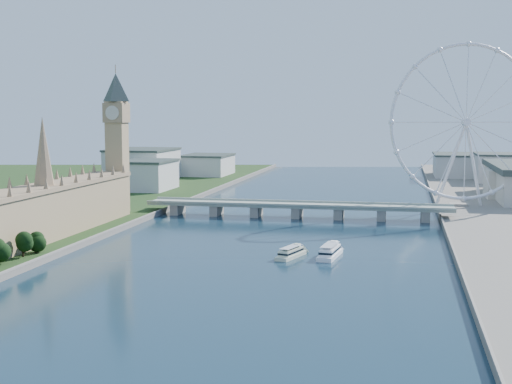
# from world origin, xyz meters

# --- Properties ---
(ground) EXTENTS (2000.00, 2000.00, 0.00)m
(ground) POSITION_xyz_m (0.00, 0.00, 0.00)
(ground) COLOR #1A3A4A
(ground) RESTS_ON ground
(parliament_range) EXTENTS (24.00, 200.00, 70.00)m
(parliament_range) POSITION_xyz_m (-128.00, 170.00, 18.48)
(parliament_range) COLOR tan
(parliament_range) RESTS_ON ground
(big_ben) EXTENTS (20.02, 20.02, 110.00)m
(big_ben) POSITION_xyz_m (-128.00, 278.00, 66.57)
(big_ben) COLOR tan
(big_ben) RESTS_ON ground
(westminster_bridge) EXTENTS (220.00, 22.00, 9.50)m
(westminster_bridge) POSITION_xyz_m (0.00, 300.00, 6.63)
(westminster_bridge) COLOR gray
(westminster_bridge) RESTS_ON ground
(london_eye) EXTENTS (113.60, 39.12, 124.30)m
(london_eye) POSITION_xyz_m (119.98, 355.08, 67.52)
(london_eye) COLOR silver
(london_eye) RESTS_ON ground
(city_skyline) EXTENTS (505.00, 280.00, 32.00)m
(city_skyline) POSITION_xyz_m (39.22, 560.08, 16.96)
(city_skyline) COLOR beige
(city_skyline) RESTS_ON ground
(tour_boat_near) EXTENTS (14.88, 28.85, 6.17)m
(tour_boat_near) POSITION_xyz_m (17.68, 155.89, 0.00)
(tour_boat_near) COLOR beige
(tour_boat_near) RESTS_ON ground
(tour_boat_far) EXTENTS (12.11, 33.18, 7.19)m
(tour_boat_far) POSITION_xyz_m (37.50, 160.82, 0.00)
(tour_boat_far) COLOR white
(tour_boat_far) RESTS_ON ground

